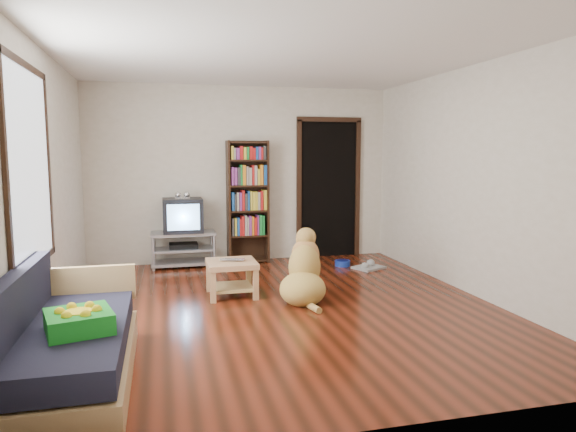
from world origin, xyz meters
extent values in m
plane|color=#5C1F0F|center=(0.00, 0.00, 0.00)|extent=(5.00, 5.00, 0.00)
plane|color=white|center=(0.00, 0.00, 2.60)|extent=(5.00, 5.00, 0.00)
plane|color=beige|center=(0.00, 2.50, 1.30)|extent=(4.50, 0.00, 4.50)
plane|color=beige|center=(0.00, -2.50, 1.30)|extent=(4.50, 0.00, 4.50)
plane|color=beige|center=(-2.25, 0.00, 1.30)|extent=(0.00, 5.00, 5.00)
plane|color=beige|center=(2.25, 0.00, 1.30)|extent=(0.00, 5.00, 5.00)
cube|color=#1B9525|center=(-1.75, -1.55, 0.49)|extent=(0.51, 0.51, 0.14)
imported|color=silver|center=(-0.44, 0.53, 0.41)|extent=(0.32, 0.24, 0.02)
cylinder|color=#152F96|center=(1.32, 1.73, 0.04)|extent=(0.22, 0.22, 0.08)
cube|color=#A3A3A3|center=(1.62, 1.48, 0.01)|extent=(0.50, 0.46, 0.03)
cube|color=white|center=(-2.23, -0.50, 1.50)|extent=(0.02, 1.30, 1.60)
cube|color=black|center=(-2.23, -0.50, 2.32)|extent=(0.03, 1.42, 0.06)
cube|color=black|center=(-2.23, -0.50, 0.68)|extent=(0.03, 1.42, 0.06)
cube|color=black|center=(-2.23, -1.20, 1.50)|extent=(0.03, 0.06, 1.70)
cube|color=black|center=(-2.23, 0.20, 1.50)|extent=(0.03, 0.06, 1.70)
cube|color=black|center=(1.35, 2.48, 1.05)|extent=(0.90, 0.02, 2.10)
cube|color=black|center=(0.87, 2.47, 1.05)|extent=(0.07, 0.05, 2.14)
cube|color=black|center=(1.83, 2.47, 1.05)|extent=(0.07, 0.05, 2.14)
cube|color=black|center=(1.35, 2.47, 2.13)|extent=(1.03, 0.05, 0.07)
cube|color=#99999E|center=(-0.90, 2.25, 0.48)|extent=(0.90, 0.45, 0.04)
cube|color=#99999E|center=(-0.90, 2.25, 0.25)|extent=(0.86, 0.42, 0.03)
cube|color=#99999E|center=(-0.90, 2.25, 0.06)|extent=(0.90, 0.45, 0.04)
cylinder|color=#99999E|center=(-1.32, 2.05, 0.25)|extent=(0.04, 0.04, 0.50)
cylinder|color=#99999E|center=(-0.48, 2.05, 0.25)|extent=(0.04, 0.04, 0.50)
cylinder|color=#99999E|center=(-1.32, 2.45, 0.25)|extent=(0.04, 0.04, 0.50)
cylinder|color=#99999E|center=(-0.48, 2.45, 0.25)|extent=(0.04, 0.04, 0.50)
cube|color=black|center=(-0.90, 2.25, 0.30)|extent=(0.40, 0.30, 0.07)
cube|color=black|center=(-0.90, 2.25, 0.74)|extent=(0.55, 0.48, 0.48)
cube|color=black|center=(-0.90, 2.45, 0.74)|extent=(0.40, 0.14, 0.36)
cube|color=#8CBFF2|center=(-0.90, 2.00, 0.74)|extent=(0.44, 0.02, 0.36)
cube|color=silver|center=(-0.90, 2.20, 0.99)|extent=(0.20, 0.07, 0.02)
sphere|color=silver|center=(-0.96, 2.20, 1.04)|extent=(0.09, 0.09, 0.09)
sphere|color=silver|center=(-0.84, 2.20, 1.04)|extent=(0.09, 0.09, 0.09)
cube|color=black|center=(-0.23, 2.34, 0.90)|extent=(0.03, 0.30, 1.80)
cube|color=black|center=(0.34, 2.34, 0.90)|extent=(0.03, 0.30, 1.80)
cube|color=black|center=(0.05, 2.48, 0.90)|extent=(0.60, 0.02, 1.80)
cube|color=black|center=(0.05, 2.34, 0.03)|extent=(0.56, 0.28, 0.02)
cube|color=black|center=(0.05, 2.34, 0.40)|extent=(0.56, 0.28, 0.03)
cube|color=black|center=(0.05, 2.34, 0.77)|extent=(0.56, 0.28, 0.02)
cube|color=black|center=(0.05, 2.34, 1.14)|extent=(0.56, 0.28, 0.02)
cube|color=black|center=(0.05, 2.34, 1.51)|extent=(0.56, 0.28, 0.02)
cube|color=black|center=(0.05, 2.34, 1.77)|extent=(0.56, 0.28, 0.02)
cube|color=tan|center=(-1.83, -1.40, 0.11)|extent=(0.80, 1.80, 0.22)
cube|color=#1E1E2D|center=(-1.83, -1.40, 0.33)|extent=(0.74, 1.74, 0.18)
cube|color=#1E1E2D|center=(-2.17, -1.40, 0.60)|extent=(0.12, 1.74, 0.40)
cube|color=tan|center=(-1.83, -0.54, 0.50)|extent=(0.80, 0.06, 0.30)
cube|color=tan|center=(-0.44, 0.56, 0.37)|extent=(0.55, 0.55, 0.06)
cube|color=tan|center=(-0.44, 0.56, 0.10)|extent=(0.45, 0.45, 0.03)
cube|color=tan|center=(-0.67, 0.33, 0.17)|extent=(0.06, 0.06, 0.34)
cube|color=tan|center=(-0.20, 0.33, 0.17)|extent=(0.06, 0.06, 0.34)
cube|color=tan|center=(-0.67, 0.80, 0.17)|extent=(0.06, 0.06, 0.34)
cube|color=tan|center=(-0.20, 0.80, 0.17)|extent=(0.06, 0.06, 0.34)
ellipsoid|color=gold|center=(0.27, 0.08, 0.15)|extent=(0.67, 0.69, 0.37)
ellipsoid|color=#B79A46|center=(0.34, 0.27, 0.36)|extent=(0.48, 0.50, 0.49)
ellipsoid|color=#BF8549|center=(0.38, 0.36, 0.48)|extent=(0.40, 0.38, 0.35)
ellipsoid|color=#B38A45|center=(0.40, 0.41, 0.67)|extent=(0.30, 0.32, 0.22)
ellipsoid|color=#C17C4A|center=(0.44, 0.52, 0.64)|extent=(0.16, 0.21, 0.09)
sphere|color=black|center=(0.47, 0.61, 0.64)|extent=(0.04, 0.04, 0.04)
ellipsoid|color=tan|center=(0.31, 0.41, 0.66)|extent=(0.08, 0.09, 0.15)
ellipsoid|color=tan|center=(0.46, 0.35, 0.66)|extent=(0.08, 0.09, 0.15)
cylinder|color=tan|center=(0.34, 0.48, 0.20)|extent=(0.12, 0.14, 0.40)
cylinder|color=#CB834E|center=(0.49, 0.42, 0.20)|extent=(0.12, 0.14, 0.40)
sphere|color=#B88846|center=(0.36, 0.53, 0.02)|extent=(0.10, 0.10, 0.10)
sphere|color=#C2864A|center=(0.50, 0.47, 0.02)|extent=(0.10, 0.10, 0.10)
cylinder|color=tan|center=(0.30, -0.17, 0.03)|extent=(0.12, 0.36, 0.08)
camera|label=1|loc=(-1.19, -5.13, 1.61)|focal=32.00mm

